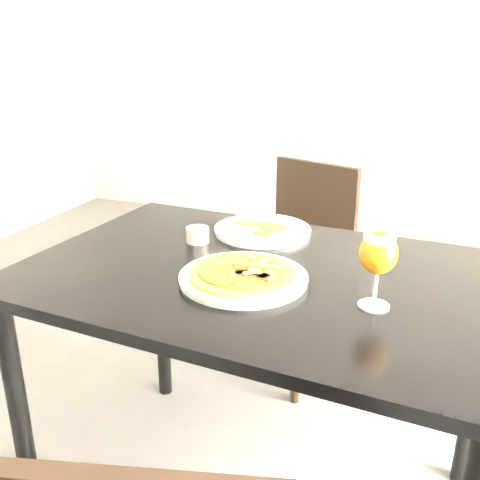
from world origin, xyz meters
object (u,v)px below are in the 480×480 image
at_px(dining_table, 261,302).
at_px(beer_glass, 378,254).
at_px(pizza, 243,272).
at_px(chair_far, 297,261).

bearing_deg(dining_table, beer_glass, -15.14).
relative_size(pizza, beer_glass, 1.48).
height_order(pizza, beer_glass, beer_glass).
relative_size(dining_table, pizza, 4.94).
xyz_separation_m(dining_table, beer_glass, (0.29, -0.10, 0.21)).
relative_size(dining_table, beer_glass, 7.30).
relative_size(chair_far, beer_glass, 4.95).
bearing_deg(beer_glass, pizza, 176.30).
height_order(dining_table, chair_far, chair_far).
bearing_deg(chair_far, beer_glass, -46.20).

